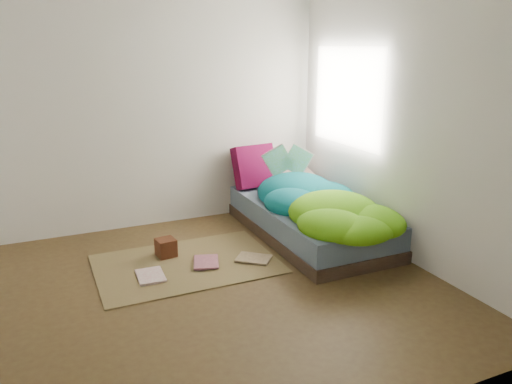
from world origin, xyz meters
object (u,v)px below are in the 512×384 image
(bed, at_px, (309,220))
(pillow_magenta, at_px, (254,166))
(open_book, at_px, (288,151))
(wooden_box, at_px, (166,247))
(floor_book_b, at_px, (194,263))
(floor_book_a, at_px, (137,278))

(bed, xyz_separation_m, pillow_magenta, (-0.24, 0.85, 0.41))
(open_book, xyz_separation_m, wooden_box, (-1.47, -0.37, -0.72))
(floor_book_b, bearing_deg, bed, 27.26)
(wooden_box, relative_size, floor_book_a, 0.55)
(bed, relative_size, floor_book_a, 6.54)
(pillow_magenta, distance_m, floor_book_a, 2.06)
(open_book, distance_m, floor_book_b, 1.65)
(floor_book_b, bearing_deg, pillow_magenta, 62.64)
(pillow_magenta, height_order, floor_book_b, pillow_magenta)
(open_book, relative_size, floor_book_b, 1.49)
(bed, distance_m, floor_book_a, 1.88)
(pillow_magenta, xyz_separation_m, open_book, (0.22, -0.41, 0.23))
(wooden_box, bearing_deg, floor_book_b, -58.53)
(pillow_magenta, height_order, floor_book_a, pillow_magenta)
(floor_book_a, height_order, floor_book_b, floor_book_b)
(floor_book_a, distance_m, floor_book_b, 0.54)
(pillow_magenta, bearing_deg, bed, -81.23)
(bed, relative_size, open_book, 4.51)
(bed, height_order, wooden_box, bed)
(wooden_box, bearing_deg, floor_book_a, -132.12)
(open_book, xyz_separation_m, floor_book_b, (-1.29, -0.66, -0.79))
(bed, xyz_separation_m, open_book, (-0.02, 0.44, 0.65))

